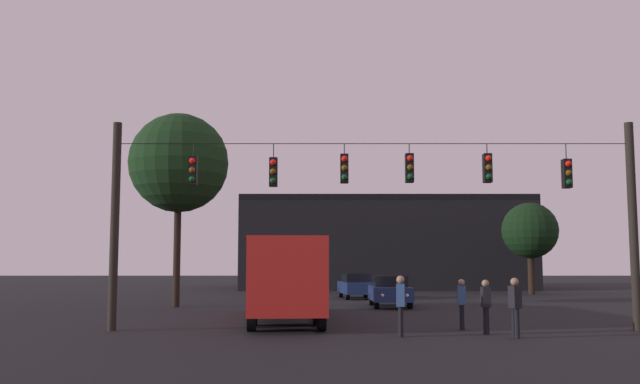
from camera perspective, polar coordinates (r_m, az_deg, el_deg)
ground_plane at (r=31.59m, az=2.95°, el=-9.77°), size 168.00×168.00×0.00m
overhead_signal_span at (r=22.55m, az=4.36°, el=-1.03°), size 17.11×0.44×6.76m
city_bus at (r=26.50m, az=-3.21°, el=-6.49°), size 3.25×11.15×3.00m
car_near_right at (r=34.62m, az=5.49°, el=-8.08°), size 1.84×4.35×1.52m
car_far_left at (r=42.38m, az=2.78°, el=-7.68°), size 2.25×4.47×1.52m
pedestrian_crossing_left at (r=23.22m, az=11.32°, el=-8.81°), size 0.27×0.38×1.64m
pedestrian_crossing_center at (r=21.93m, az=13.23°, el=-8.93°), size 0.25×0.36×1.65m
pedestrian_crossing_right at (r=20.78m, az=6.39°, el=-8.98°), size 0.29×0.39×1.79m
pedestrian_near_bus at (r=21.06m, az=15.51°, el=-8.86°), size 0.33×0.41×1.73m
corner_building at (r=60.12m, az=4.89°, el=-4.31°), size 23.43×12.96×7.48m
tree_left_silhouette at (r=49.88m, az=16.65°, el=-3.09°), size 3.84×3.84×6.29m
tree_behind_building at (r=35.34m, az=-11.82°, el=2.33°), size 4.96×4.96×9.62m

